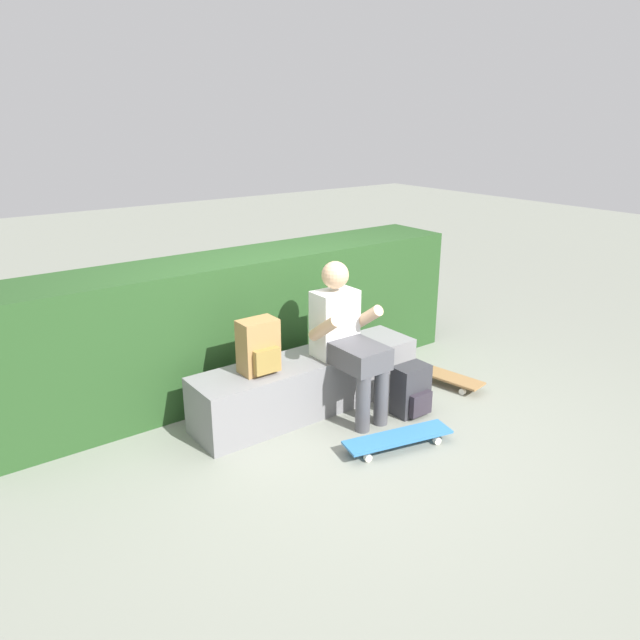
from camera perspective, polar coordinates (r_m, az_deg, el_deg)
ground_plane at (r=4.66m, az=1.13°, el=-9.75°), size 24.00×24.00×0.00m
bench_main at (r=4.78m, az=-1.09°, el=-6.01°), size 1.92×0.46×0.44m
person_skater at (r=4.57m, az=2.52°, el=-1.48°), size 0.49×0.62×1.19m
skateboard_near_person at (r=4.35m, az=7.44°, el=-11.05°), size 0.82×0.37×0.09m
skateboard_beside_bench at (r=5.39m, az=11.27°, el=-5.09°), size 0.34×0.82×0.09m
backpack_on_bench at (r=4.38m, az=-5.83°, el=-2.58°), size 0.28×0.23×0.40m
backpack_on_ground at (r=4.77m, az=8.69°, el=-6.66°), size 0.28×0.23×0.40m
hedge_row at (r=5.14m, az=-7.76°, el=-0.16°), size 4.20×0.66×1.14m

